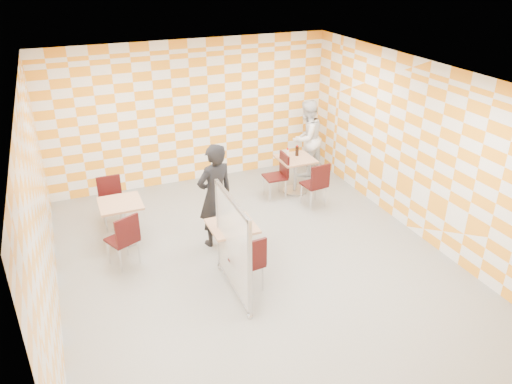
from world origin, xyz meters
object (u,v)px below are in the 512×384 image
(second_table, at_px, (295,169))
(chair_second_front, at_px, (317,182))
(chair_main_front, at_px, (250,260))
(soda_bottle, at_px, (297,151))
(chair_empty_far, at_px, (111,197))
(sport_bottle, at_px, (287,153))
(empty_table, at_px, (122,215))
(chair_second_side, at_px, (279,172))
(chair_empty_near, at_px, (125,237))
(man_white, at_px, (307,138))
(partition, at_px, (233,246))
(main_table, at_px, (232,238))
(man_dark, at_px, (215,196))

(second_table, bearing_deg, chair_second_front, -85.20)
(chair_main_front, relative_size, soda_bottle, 4.02)
(chair_empty_far, xyz_separation_m, sport_bottle, (3.55, 0.08, 0.29))
(empty_table, bearing_deg, chair_second_side, 9.97)
(second_table, xyz_separation_m, empty_table, (-3.61, -0.65, 0.00))
(chair_empty_near, distance_m, soda_bottle, 4.08)
(sport_bottle, bearing_deg, chair_empty_far, -178.67)
(second_table, bearing_deg, man_white, 49.30)
(empty_table, distance_m, partition, 2.43)
(main_table, relative_size, chair_empty_near, 0.81)
(chair_second_front, relative_size, chair_empty_near, 1.00)
(empty_table, xyz_separation_m, man_white, (4.23, 1.38, 0.34))
(chair_empty_far, bearing_deg, man_white, 9.27)
(main_table, bearing_deg, chair_second_side, 49.17)
(sport_bottle, bearing_deg, chair_second_front, -77.24)
(empty_table, xyz_separation_m, chair_empty_far, (-0.08, 0.68, 0.04))
(chair_empty_far, relative_size, partition, 0.60)
(soda_bottle, bearing_deg, sport_bottle, -179.17)
(chair_second_front, bearing_deg, chair_empty_far, 167.71)
(chair_second_side, bearing_deg, chair_second_front, -56.09)
(partition, bearing_deg, chair_empty_far, 116.27)
(man_dark, bearing_deg, empty_table, -38.45)
(chair_empty_near, distance_m, partition, 1.86)
(partition, relative_size, sport_bottle, 7.75)
(man_white, bearing_deg, soda_bottle, 26.19)
(chair_second_side, height_order, soda_bottle, soda_bottle)
(chair_main_front, xyz_separation_m, chair_second_side, (1.71, 2.71, 0.00))
(chair_main_front, xyz_separation_m, partition, (-0.22, 0.09, 0.25))
(chair_empty_far, relative_size, man_dark, 0.51)
(empty_table, distance_m, sport_bottle, 3.57)
(chair_main_front, bearing_deg, partition, 158.50)
(soda_bottle, bearing_deg, chair_main_front, -127.04)
(main_table, distance_m, chair_second_front, 2.54)
(main_table, distance_m, chair_second_side, 2.62)
(second_table, distance_m, chair_main_front, 3.51)
(chair_empty_far, bearing_deg, chair_main_front, -60.87)
(chair_main_front, bearing_deg, chair_second_front, 42.59)
(chair_second_side, bearing_deg, main_table, -130.83)
(soda_bottle, bearing_deg, chair_second_side, -157.53)
(main_table, relative_size, partition, 0.48)
(man_white, xyz_separation_m, soda_bottle, (-0.54, -0.62, 0.01))
(chair_empty_near, xyz_separation_m, man_dark, (1.54, 0.14, 0.36))
(chair_main_front, xyz_separation_m, man_white, (2.74, 3.52, 0.30))
(man_white, bearing_deg, chair_empty_near, 4.41)
(chair_main_front, height_order, man_white, man_white)
(empty_table, height_order, soda_bottle, soda_bottle)
(chair_second_side, xyz_separation_m, chair_empty_near, (-3.27, -1.36, 0.00))
(chair_second_side, distance_m, chair_empty_near, 3.54)
(empty_table, bearing_deg, man_dark, -24.00)
(chair_empty_near, bearing_deg, chair_second_side, 22.51)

